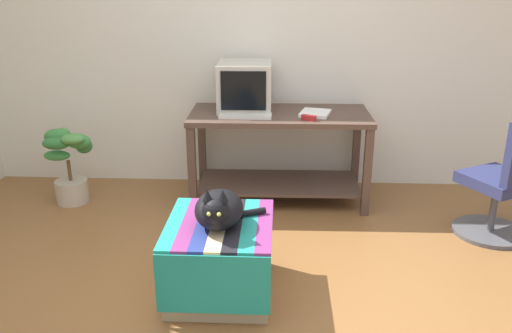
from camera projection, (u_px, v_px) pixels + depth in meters
ground_plane at (240, 311)px, 2.94m from camera, size 14.00×14.00×0.00m
back_wall at (257, 34)px, 4.43m from camera, size 8.00×0.10×2.60m
desk at (279, 141)px, 4.26m from camera, size 1.43×0.69×0.74m
tv_monitor at (245, 87)px, 4.22m from camera, size 0.43×0.47×0.38m
keyboard at (246, 116)px, 4.05m from camera, size 0.40×0.16×0.02m
book at (315, 113)px, 4.12m from camera, size 0.27×0.29×0.02m
ottoman_with_blanket at (220, 257)px, 3.05m from camera, size 0.60×0.70×0.44m
cat at (219, 209)px, 2.90m from camera, size 0.39×0.40×0.27m
potted_plant at (69, 163)px, 4.26m from camera, size 0.42×0.37×0.61m
office_chair at (504, 186)px, 3.65m from camera, size 0.57×0.57×0.89m
stapler at (309, 118)px, 3.96m from camera, size 0.11×0.08×0.04m
pen at (321, 112)px, 4.20m from camera, size 0.14×0.03×0.01m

